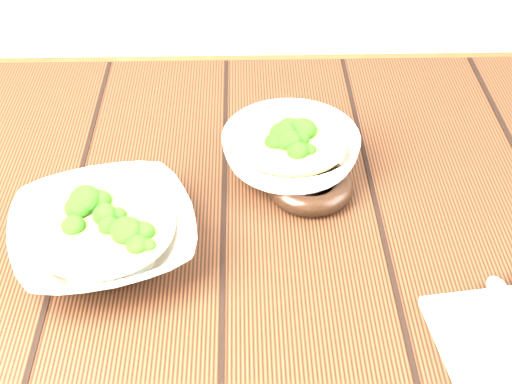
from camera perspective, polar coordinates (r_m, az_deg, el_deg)
The scene contains 5 objects.
table at distance 1.01m, azimuth -1.24°, elevation -6.98°, with size 1.20×0.80×0.75m.
soup_bowl_front at distance 0.87m, azimuth -12.07°, elevation -3.33°, with size 0.27×0.27×0.06m.
soup_bowl_back at distance 0.97m, azimuth 2.78°, elevation 3.25°, with size 0.20×0.20×0.07m.
trivet at distance 0.95m, azimuth 4.37°, elevation 0.54°, with size 0.11×0.11×0.03m, color black.
spoon_left at distance 0.84m, azimuth 19.52°, elevation -9.10°, with size 0.03×0.16×0.01m.
Camera 1 is at (0.01, -0.68, 1.37)m, focal length 50.00 mm.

